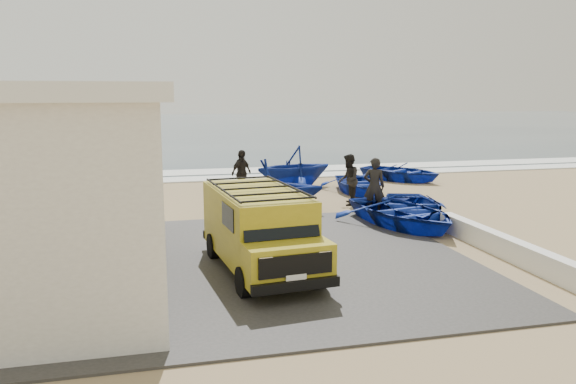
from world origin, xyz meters
TOP-DOWN VIEW (x-y plane):
  - ground at (0.00, 0.00)m, footprint 160.00×160.00m
  - slab at (-2.00, -2.00)m, footprint 12.00×10.00m
  - ocean at (0.00, 56.00)m, footprint 180.00×88.00m
  - surf_line at (0.00, 12.00)m, footprint 180.00×1.60m
  - surf_wash at (0.00, 14.50)m, footprint 180.00×2.20m
  - parapet at (5.00, -3.00)m, footprint 0.35×6.00m
  - van at (-1.28, -2.62)m, footprint 2.28×4.78m
  - boat_near_left at (3.89, 0.69)m, footprint 4.04×5.00m
  - boat_near_right at (4.62, 1.56)m, footprint 3.98×4.74m
  - boat_mid_left at (0.31, 3.67)m, footprint 4.32×3.99m
  - boat_mid_right at (4.72, 6.74)m, footprint 2.94×3.95m
  - boat_far_left at (2.45, 8.76)m, footprint 4.16×3.81m
  - boat_far_right at (7.90, 9.45)m, footprint 4.65×4.93m
  - fisherman_front at (3.69, 2.52)m, footprint 0.84×0.69m
  - fisherman_middle at (3.43, 4.39)m, footprint 1.02×1.13m
  - fisherman_back at (-0.16, 7.16)m, footprint 1.14×1.06m

SIDE VIEW (x-z plane):
  - ground at x=0.00m, z-range 0.00..0.00m
  - ocean at x=0.00m, z-range 0.00..0.01m
  - surf_wash at x=0.00m, z-range 0.00..0.04m
  - slab at x=-2.00m, z-range 0.00..0.05m
  - surf_line at x=0.00m, z-range 0.00..0.06m
  - parapet at x=5.00m, z-range 0.00..0.55m
  - boat_mid_right at x=4.72m, z-range 0.00..0.79m
  - boat_far_right at x=7.90m, z-range 0.00..0.83m
  - boat_near_right at x=4.62m, z-range 0.00..0.84m
  - boat_near_left at x=3.89m, z-range 0.00..0.92m
  - boat_far_left at x=2.45m, z-range 0.00..1.86m
  - fisherman_back at x=-0.16m, z-range 0.00..1.89m
  - boat_mid_left at x=0.31m, z-range 0.00..1.89m
  - fisherman_middle at x=3.43m, z-range 0.00..1.91m
  - fisherman_front at x=3.69m, z-range 0.00..1.99m
  - van at x=-1.28m, z-range 0.07..2.05m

